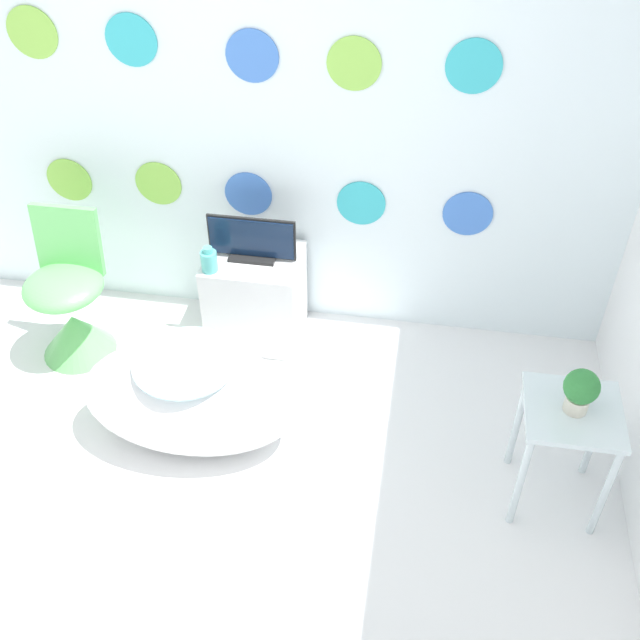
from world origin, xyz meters
TOP-DOWN VIEW (x-y plane):
  - ground_plane at (0.00, 0.00)m, footprint 12.00×12.00m
  - wall_back_dotted at (0.00, 1.79)m, footprint 4.78×0.05m
  - bathtub at (-0.11, 0.77)m, footprint 1.03×0.58m
  - chair at (-0.90, 1.24)m, footprint 0.41×0.41m
  - tv_cabinet at (0.02, 1.53)m, footprint 0.49×0.40m
  - tv at (0.02, 1.53)m, footprint 0.46×0.12m
  - vase at (-0.17, 1.39)m, footprint 0.08×0.08m
  - side_table at (1.56, 0.67)m, footprint 0.39×0.38m
  - potted_plant_left at (1.56, 0.67)m, footprint 0.14×0.14m

SIDE VIEW (x-z plane):
  - ground_plane at x=0.00m, z-range 0.00..0.00m
  - bathtub at x=-0.11m, z-range 0.00..0.49m
  - tv_cabinet at x=0.02m, z-range 0.00..0.52m
  - chair at x=-0.90m, z-range -0.13..0.68m
  - side_table at x=1.56m, z-range 0.16..0.73m
  - vase at x=-0.17m, z-range 0.51..0.65m
  - tv at x=0.02m, z-range 0.50..0.74m
  - potted_plant_left at x=1.56m, z-range 0.58..0.78m
  - wall_back_dotted at x=0.00m, z-range 0.00..2.60m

